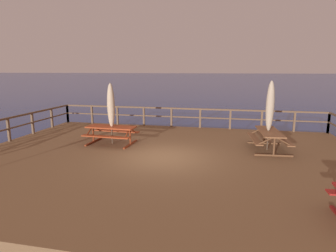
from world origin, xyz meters
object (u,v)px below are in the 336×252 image
picnic_table_front_right (111,131)px  patio_umbrella_tall_back_left (111,106)px  patio_umbrella_tall_mid_left (270,106)px  picnic_table_back_left (269,136)px

picnic_table_front_right → patio_umbrella_tall_back_left: size_ratio=0.83×
patio_umbrella_tall_back_left → patio_umbrella_tall_mid_left: bearing=3.6°
picnic_table_back_left → picnic_table_front_right: size_ratio=1.05×
picnic_table_front_right → patio_umbrella_tall_back_left: (0.03, 0.02, 1.10)m
patio_umbrella_tall_mid_left → patio_umbrella_tall_back_left: bearing=-176.4°
patio_umbrella_tall_mid_left → patio_umbrella_tall_back_left: size_ratio=1.06×
picnic_table_back_left → picnic_table_front_right: same height
picnic_table_back_left → patio_umbrella_tall_back_left: bearing=-176.0°
picnic_table_back_left → patio_umbrella_tall_back_left: 6.66m
patio_umbrella_tall_mid_left → patio_umbrella_tall_back_left: (-6.50, -0.41, -0.09)m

